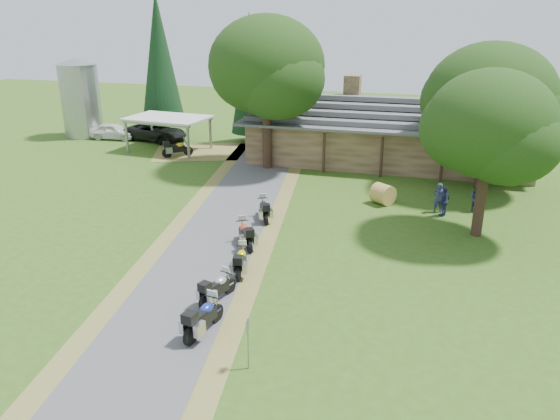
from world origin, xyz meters
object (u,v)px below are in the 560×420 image
(lodge, at_px, (388,129))
(motorcycle_row_c, at_px, (241,259))
(car_white_sedan, at_px, (113,129))
(car_dark_suv, at_px, (155,127))
(silo, at_px, (81,98))
(motorcycle_row_e, at_px, (264,208))
(motorcycle_row_d, at_px, (245,233))
(carport, at_px, (169,134))
(hay_bale, at_px, (383,194))
(motorcycle_row_a, at_px, (204,316))
(motorcycle_carport_a, at_px, (177,148))
(motorcycle_row_b, at_px, (217,287))

(lodge, distance_m, motorcycle_row_c, 21.44)
(car_white_sedan, height_order, car_dark_suv, car_dark_suv)
(silo, relative_size, car_dark_suv, 1.12)
(silo, height_order, motorcycle_row_e, silo)
(motorcycle_row_d, bearing_deg, carport, 3.66)
(hay_bale, bearing_deg, silo, 157.88)
(motorcycle_row_a, height_order, motorcycle_row_d, motorcycle_row_a)
(motorcycle_row_a, relative_size, motorcycle_carport_a, 0.96)
(lodge, distance_m, motorcycle_row_b, 23.98)
(silo, xyz_separation_m, carport, (9.95, -2.85, -2.09))
(motorcycle_row_a, bearing_deg, carport, 39.81)
(car_white_sedan, height_order, motorcycle_carport_a, car_white_sedan)
(motorcycle_row_a, relative_size, hay_bale, 1.70)
(lodge, xyz_separation_m, car_dark_suv, (-20.18, 1.38, -1.27))
(silo, distance_m, motorcycle_row_e, 27.33)
(motorcycle_row_c, bearing_deg, motorcycle_row_a, 173.00)
(motorcycle_row_c, bearing_deg, lodge, -22.50)
(carport, height_order, car_white_sedan, carport)
(carport, xyz_separation_m, motorcycle_row_b, (13.01, -22.03, -0.73))
(motorcycle_row_b, distance_m, hay_bale, 14.40)
(motorcycle_row_a, height_order, motorcycle_row_e, motorcycle_row_a)
(car_dark_suv, bearing_deg, motorcycle_row_d, -130.03)
(motorcycle_row_c, height_order, motorcycle_row_d, motorcycle_row_d)
(motorcycle_row_c, bearing_deg, car_dark_suv, 24.65)
(car_white_sedan, height_order, motorcycle_row_d, car_white_sedan)
(lodge, height_order, hay_bale, lodge)
(motorcycle_row_b, bearing_deg, silo, 61.31)
(motorcycle_row_a, relative_size, motorcycle_row_d, 1.02)
(hay_bale, bearing_deg, car_white_sedan, 156.18)
(car_dark_suv, height_order, motorcycle_carport_a, car_dark_suv)
(car_white_sedan, xyz_separation_m, car_dark_suv, (3.92, 0.47, 0.29))
(silo, xyz_separation_m, motorcycle_row_a, (23.33, -27.12, -2.75))
(hay_bale, bearing_deg, motorcycle_row_c, -115.00)
(car_white_sedan, relative_size, motorcycle_row_b, 2.87)
(motorcycle_carport_a, bearing_deg, motorcycle_row_d, -93.60)
(motorcycle_row_c, distance_m, motorcycle_carport_a, 21.09)
(motorcycle_row_e, height_order, hay_bale, motorcycle_row_e)
(motorcycle_row_d, bearing_deg, car_white_sedan, 12.09)
(motorcycle_row_e, relative_size, motorcycle_carport_a, 0.90)
(car_dark_suv, distance_m, motorcycle_row_c, 27.33)
(motorcycle_row_c, xyz_separation_m, motorcycle_row_e, (-0.94, 6.45, 0.01))
(carport, height_order, motorcycle_row_c, carport)
(motorcycle_row_b, xyz_separation_m, motorcycle_row_e, (-0.88, 9.02, 0.02))
(car_dark_suv, bearing_deg, motorcycle_row_c, -132.34)
(car_dark_suv, bearing_deg, carport, -123.85)
(silo, relative_size, carport, 1.10)
(motorcycle_row_e, relative_size, hay_bale, 1.59)
(lodge, xyz_separation_m, motorcycle_row_b, (-4.44, -23.49, -1.81))
(motorcycle_row_b, xyz_separation_m, motorcycle_row_c, (0.06, 2.58, 0.01))
(lodge, xyz_separation_m, silo, (-27.40, 1.38, 1.01))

